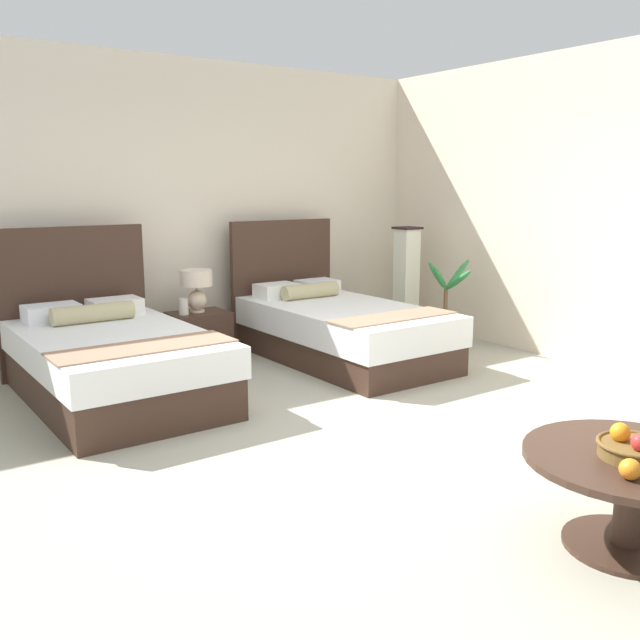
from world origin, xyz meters
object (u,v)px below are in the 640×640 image
(bed_near_window, at_px, (112,360))
(coffee_table, at_px, (631,480))
(vase, at_px, (184,307))
(bed_near_corner, at_px, (338,328))
(nightstand, at_px, (199,336))
(fruit_bowl, at_px, (635,447))
(loose_orange, at_px, (630,469))
(potted_palm, at_px, (446,322))
(floor_lamp_corner, at_px, (406,281))
(table_lamp, at_px, (196,285))

(bed_near_window, bearing_deg, coffee_table, -71.49)
(vase, bearing_deg, bed_near_corner, -28.38)
(nightstand, relative_size, fruit_bowl, 1.61)
(nightstand, xyz_separation_m, fruit_bowl, (0.10, -4.39, 0.28))
(bed_near_window, bearing_deg, bed_near_corner, 0.08)
(fruit_bowl, relative_size, loose_orange, 3.77)
(bed_near_corner, distance_m, loose_orange, 3.98)
(fruit_bowl, distance_m, loose_orange, 0.26)
(bed_near_window, height_order, coffee_table, bed_near_window)
(bed_near_window, distance_m, bed_near_corner, 2.21)
(vase, relative_size, potted_palm, 0.17)
(floor_lamp_corner, bearing_deg, nightstand, 173.43)
(bed_near_window, distance_m, vase, 1.18)
(coffee_table, xyz_separation_m, fruit_bowl, (-0.03, -0.02, 0.17))
(vase, distance_m, coffee_table, 4.34)
(bed_near_window, bearing_deg, vase, 37.18)
(coffee_table, height_order, potted_palm, potted_palm)
(loose_orange, bearing_deg, bed_near_window, 104.23)
(table_lamp, relative_size, coffee_table, 0.41)
(potted_palm, bearing_deg, floor_lamp_corner, 85.52)
(fruit_bowl, xyz_separation_m, floor_lamp_corner, (2.30, 4.11, 0.09))
(table_lamp, xyz_separation_m, vase, (-0.16, -0.06, -0.18))
(bed_near_corner, xyz_separation_m, vase, (-1.29, 0.70, 0.24))
(table_lamp, distance_m, coffee_table, 4.41)
(nightstand, xyz_separation_m, coffee_table, (0.13, -4.37, 0.10))
(table_lamp, height_order, fruit_bowl, table_lamp)
(vase, relative_size, floor_lamp_corner, 0.13)
(bed_near_window, bearing_deg, floor_lamp_corner, 7.57)
(bed_near_corner, xyz_separation_m, coffee_table, (-0.99, -3.63, 0.03))
(table_lamp, bearing_deg, potted_palm, -22.70)
(nightstand, relative_size, vase, 3.53)
(bed_near_window, relative_size, table_lamp, 5.16)
(vase, height_order, coffee_table, vase)
(potted_palm, bearing_deg, fruit_bowl, -123.17)
(vase, distance_m, fruit_bowl, 4.36)
(bed_near_corner, height_order, table_lamp, bed_near_corner)
(bed_near_window, xyz_separation_m, nightstand, (1.09, 0.74, -0.08))
(bed_near_corner, relative_size, vase, 14.33)
(table_lamp, bearing_deg, bed_near_corner, -33.93)
(bed_near_corner, bearing_deg, vase, 151.62)
(loose_orange, bearing_deg, vase, 90.43)
(bed_near_corner, bearing_deg, bed_near_window, -179.92)
(table_lamp, relative_size, vase, 2.61)
(coffee_table, distance_m, potted_palm, 4.07)
(floor_lamp_corner, relative_size, potted_palm, 1.32)
(bed_near_window, distance_m, fruit_bowl, 3.84)
(bed_near_corner, bearing_deg, nightstand, 146.78)
(bed_near_corner, relative_size, nightstand, 4.06)
(bed_near_window, height_order, potted_palm, bed_near_window)
(loose_orange, bearing_deg, coffee_table, 27.72)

